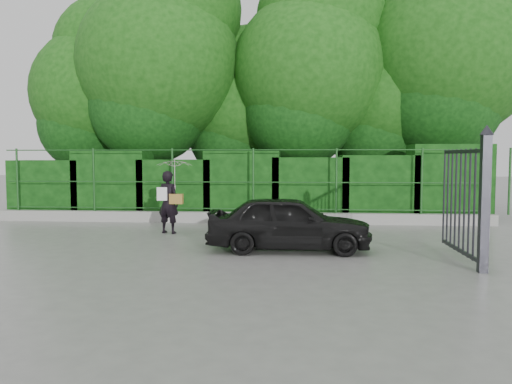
{
  "coord_description": "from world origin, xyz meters",
  "views": [
    {
      "loc": [
        1.64,
        -9.36,
        1.85
      ],
      "look_at": [
        0.75,
        1.3,
        1.1
      ],
      "focal_mm": 35.0,
      "sensor_mm": 36.0,
      "label": 1
    }
  ],
  "objects": [
    {
      "name": "ground",
      "position": [
        0.0,
        0.0,
        0.0
      ],
      "size": [
        80.0,
        80.0,
        0.0
      ],
      "primitive_type": "plane",
      "color": "gray"
    },
    {
      "name": "hedge",
      "position": [
        0.18,
        5.5,
        0.97
      ],
      "size": [
        14.2,
        1.2,
        2.22
      ],
      "color": "black",
      "rests_on": "ground"
    },
    {
      "name": "car",
      "position": [
        1.47,
        0.46,
        0.55
      ],
      "size": [
        3.24,
        1.33,
        1.1
      ],
      "primitive_type": "imported",
      "rotation": [
        0.0,
        0.0,
        1.58
      ],
      "color": "black",
      "rests_on": "ground"
    },
    {
      "name": "woman",
      "position": [
        -1.39,
        2.48,
        1.17
      ],
      "size": [
        0.88,
        0.85,
        1.8
      ],
      "color": "black",
      "rests_on": "ground"
    },
    {
      "name": "trees",
      "position": [
        1.14,
        7.74,
        4.62
      ],
      "size": [
        17.1,
        6.15,
        8.08
      ],
      "color": "black",
      "rests_on": "ground"
    },
    {
      "name": "kerb",
      "position": [
        0.0,
        4.5,
        0.15
      ],
      "size": [
        14.0,
        0.25,
        0.3
      ],
      "primitive_type": "cube",
      "color": "#9E9E99",
      "rests_on": "ground"
    },
    {
      "name": "gate",
      "position": [
        4.6,
        -0.72,
        1.19
      ],
      "size": [
        0.22,
        2.33,
        2.36
      ],
      "color": "#25252B",
      "rests_on": "ground"
    },
    {
      "name": "fence",
      "position": [
        0.22,
        4.5,
        1.2
      ],
      "size": [
        14.13,
        0.06,
        1.8
      ],
      "color": "#1C4D1D",
      "rests_on": "kerb"
    }
  ]
}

